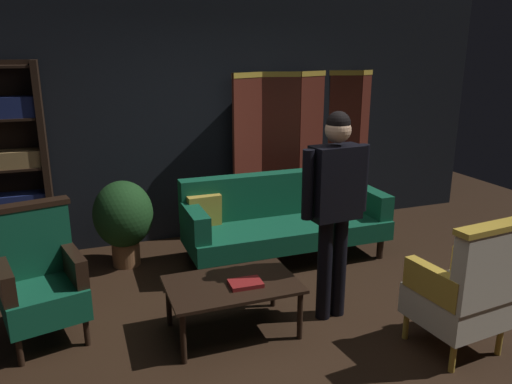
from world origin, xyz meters
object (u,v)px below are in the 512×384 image
(standing_figure, at_px, (335,198))
(armchair_wing_left, at_px, (40,278))
(velvet_couch, at_px, (283,216))
(folding_screen, at_px, (311,147))
(coffee_table, at_px, (232,288))
(book_red_leather, at_px, (246,283))
(potted_plant, at_px, (123,217))
(armchair_gilt_accent, at_px, (464,290))

(standing_figure, bearing_deg, armchair_wing_left, 167.72)
(velvet_couch, height_order, armchair_wing_left, armchair_wing_left)
(folding_screen, distance_m, velvet_couch, 1.28)
(coffee_table, bearing_deg, folding_screen, 51.08)
(standing_figure, relative_size, book_red_leather, 6.89)
(coffee_table, relative_size, book_red_leather, 4.05)
(potted_plant, distance_m, book_red_leather, 1.82)
(potted_plant, bearing_deg, folding_screen, 12.44)
(armchair_wing_left, bearing_deg, velvet_couch, 18.69)
(armchair_gilt_accent, distance_m, armchair_wing_left, 3.11)
(armchair_gilt_accent, bearing_deg, velvet_couch, 104.15)
(armchair_wing_left, xyz_separation_m, standing_figure, (2.21, -0.48, 0.54))
(armchair_gilt_accent, xyz_separation_m, standing_figure, (-0.64, 0.78, 0.54))
(armchair_wing_left, bearing_deg, standing_figure, -12.28)
(potted_plant, xyz_separation_m, book_red_leather, (0.73, -1.67, -0.08))
(potted_plant, bearing_deg, armchair_gilt_accent, -48.76)
(coffee_table, distance_m, standing_figure, 1.06)
(potted_plant, height_order, book_red_leather, potted_plant)
(coffee_table, bearing_deg, potted_plant, 112.01)
(folding_screen, xyz_separation_m, velvet_couch, (-0.75, -0.88, -0.53))
(armchair_gilt_accent, xyz_separation_m, potted_plant, (-2.12, 2.42, 0.02))
(armchair_wing_left, distance_m, book_red_leather, 1.54)
(folding_screen, xyz_separation_m, book_red_leather, (-1.62, -2.19, -0.55))
(armchair_wing_left, bearing_deg, folding_screen, 28.51)
(coffee_table, xyz_separation_m, armchair_wing_left, (-1.38, 0.44, 0.12))
(armchair_gilt_accent, height_order, armchair_wing_left, same)
(armchair_gilt_accent, relative_size, potted_plant, 1.17)
(armchair_wing_left, bearing_deg, armchair_gilt_accent, -23.88)
(armchair_gilt_accent, distance_m, book_red_leather, 1.58)
(folding_screen, relative_size, armchair_wing_left, 2.07)
(velvet_couch, distance_m, standing_figure, 1.40)
(folding_screen, xyz_separation_m, armchair_wing_left, (-3.08, -1.67, -0.50))
(folding_screen, bearing_deg, potted_plant, -167.56)
(armchair_gilt_accent, relative_size, book_red_leather, 4.21)
(standing_figure, relative_size, potted_plant, 1.91)
(standing_figure, distance_m, book_red_leather, 0.96)
(standing_figure, bearing_deg, folding_screen, 68.02)
(folding_screen, relative_size, velvet_couch, 1.01)
(folding_screen, distance_m, armchair_wing_left, 3.54)
(armchair_gilt_accent, bearing_deg, folding_screen, 85.47)
(armchair_gilt_accent, bearing_deg, standing_figure, 129.28)
(velvet_couch, xyz_separation_m, armchair_gilt_accent, (0.52, -2.05, 0.04))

